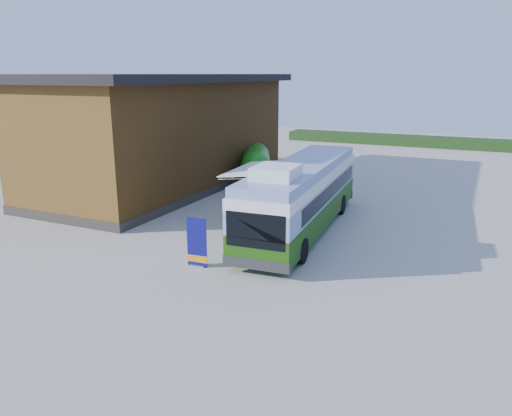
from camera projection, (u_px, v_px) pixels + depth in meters
The scene contains 10 objects.
ground at pixel (239, 253), 21.62m from camera, with size 100.00×100.00×0.00m, color #BCB7AD.
barn at pixel (167, 134), 33.72m from camera, with size 9.60×21.20×7.50m.
hedge at pixel (475, 144), 51.43m from camera, with size 40.00×3.00×1.00m, color #264419.
bus at pixel (302, 194), 24.20m from camera, with size 3.61×12.94×3.93m.
awning at pixel (264, 170), 24.85m from camera, with size 3.17×4.74×0.54m.
banner at pixel (197, 247), 19.92m from camera, with size 0.89×0.22×2.04m.
picnic_table at pixel (274, 226), 23.40m from camera, with size 1.77×1.68×0.81m.
person_a at pixel (233, 179), 32.83m from camera, with size 0.58×0.38×1.59m, color #999999.
person_b at pixel (253, 191), 29.33m from camera, with size 0.80×0.63×1.65m, color #999999.
slurry_tanker at pixel (256, 161), 35.76m from camera, with size 3.86×6.28×2.50m.
Camera 1 is at (9.32, -18.12, 7.52)m, focal length 35.00 mm.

